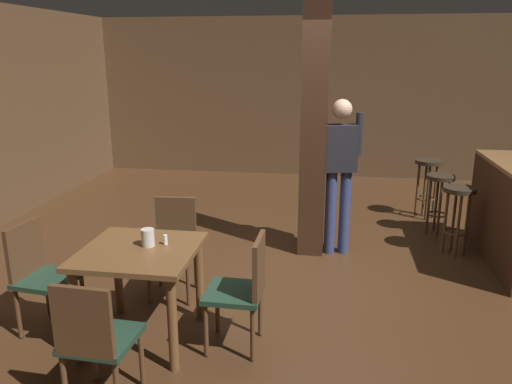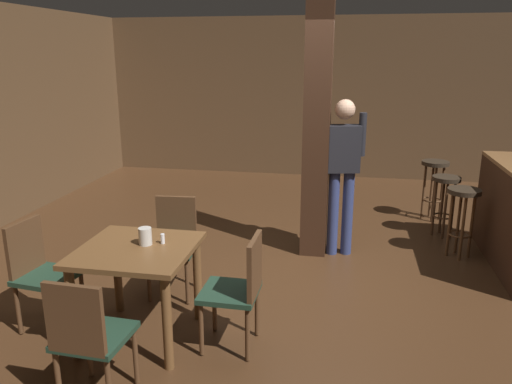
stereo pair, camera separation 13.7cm
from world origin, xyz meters
TOP-DOWN VIEW (x-y plane):
  - ground_plane at (0.00, 0.00)m, footprint 10.80×10.80m
  - wall_back at (0.00, 4.50)m, footprint 8.00×0.10m
  - pillar at (0.09, 0.76)m, footprint 0.28×0.28m
  - dining_table at (-1.12, -1.25)m, footprint 0.86×0.86m
  - chair_west at (-1.97, -1.24)m, footprint 0.47×0.47m
  - chair_south at (-1.10, -2.06)m, footprint 0.44×0.44m
  - chair_east at (-0.32, -1.25)m, footprint 0.43×0.43m
  - chair_north at (-1.12, -0.44)m, footprint 0.45×0.45m
  - napkin_cup at (-1.07, -1.18)m, footprint 0.10×0.10m
  - salt_shaker at (-0.95, -1.14)m, footprint 0.03×0.03m
  - standing_person at (0.38, 0.77)m, footprint 0.47×0.27m
  - bar_counter at (2.16, 0.75)m, footprint 0.56×1.67m
  - bar_stool_near at (1.68, 0.92)m, footprint 0.35×0.35m
  - bar_stool_mid at (1.61, 1.57)m, footprint 0.33×0.33m
  - bar_stool_far at (1.57, 2.21)m, footprint 0.35×0.35m

SIDE VIEW (x-z plane):
  - ground_plane at x=0.00m, z-range 0.00..0.00m
  - chair_west at x=-1.97m, z-range 0.06..0.95m
  - chair_south at x=-1.10m, z-range 0.06..0.95m
  - chair_east at x=-0.32m, z-range 0.06..0.95m
  - chair_north at x=-1.12m, z-range 0.06..0.95m
  - bar_counter at x=2.16m, z-range 0.01..1.09m
  - bar_stool_mid at x=1.61m, z-range 0.18..0.93m
  - bar_stool_near at x=1.68m, z-range 0.19..0.97m
  - bar_stool_far at x=1.57m, z-range 0.20..1.00m
  - dining_table at x=-1.12m, z-range 0.24..1.00m
  - salt_shaker at x=-0.95m, z-range 0.76..0.84m
  - napkin_cup at x=-1.07m, z-range 0.76..0.90m
  - standing_person at x=0.38m, z-range 0.14..1.86m
  - wall_back at x=0.00m, z-range 0.00..2.80m
  - pillar at x=0.09m, z-range 0.00..2.80m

